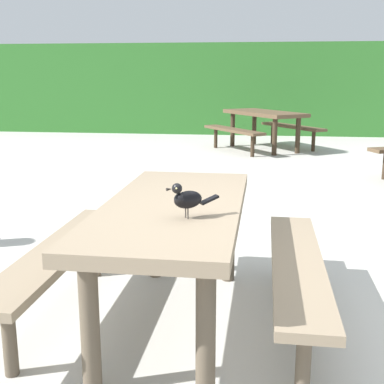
{
  "coord_description": "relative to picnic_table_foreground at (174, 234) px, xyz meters",
  "views": [
    {
      "loc": [
        0.16,
        -2.6,
        1.45
      ],
      "look_at": [
        -0.18,
        -0.0,
        0.84
      ],
      "focal_mm": 47.82,
      "sensor_mm": 36.0,
      "label": 1
    }
  ],
  "objects": [
    {
      "name": "ground_plane",
      "position": [
        0.3,
        -0.15,
        -0.56
      ],
      "size": [
        60.0,
        60.0,
        0.0
      ],
      "primitive_type": "plane",
      "color": "#B7B5AD"
    },
    {
      "name": "hedge_wall",
      "position": [
        0.3,
        10.26,
        0.52
      ],
      "size": [
        28.0,
        1.35,
        2.16
      ],
      "primitive_type": "cube",
      "color": "#2D6B28",
      "rests_on": "ground"
    },
    {
      "name": "picnic_table_foreground",
      "position": [
        0.0,
        0.0,
        0.0
      ],
      "size": [
        1.7,
        1.81,
        0.74
      ],
      "color": "#84725B",
      "rests_on": "ground"
    },
    {
      "name": "bird_grackle",
      "position": [
        0.12,
        -0.31,
        0.29
      ],
      "size": [
        0.25,
        0.18,
        0.18
      ],
      "color": "black",
      "rests_on": "picnic_table_foreground"
    },
    {
      "name": "picnic_table_mid_right",
      "position": [
        0.55,
        7.26,
        0.0
      ],
      "size": [
        2.36,
        2.37,
        0.74
      ],
      "color": "brown",
      "rests_on": "ground"
    }
  ]
}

